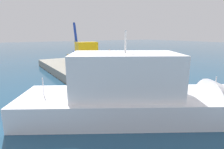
% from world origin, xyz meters
% --- Properties ---
extents(ground, '(200.00, 200.00, 0.00)m').
position_xyz_m(ground, '(0.00, 0.00, 0.00)').
color(ground, navy).
extents(dock, '(12.63, 7.07, 0.89)m').
position_xyz_m(dock, '(-6.30, 0.00, 0.45)').
color(dock, gray).
rests_on(dock, ground).
extents(crane_truck, '(7.93, 3.25, 5.45)m').
position_xyz_m(crane_truck, '(-5.54, 0.61, 2.25)').
color(crane_truck, orange).
rests_on(crane_truck, dock).
extents(dock_worker, '(0.34, 0.34, 1.88)m').
position_xyz_m(dock_worker, '(-3.27, 3.13, 1.86)').
color(dock_worker, '#3E3E3E').
rests_on(dock_worker, dock).
extents(salvaged_car, '(4.66, 3.83, 2.82)m').
position_xyz_m(salvaged_car, '(1.12, 1.42, 0.66)').
color(salvaged_car, silver).
rests_on(salvaged_car, ground).
extents(moored_yacht, '(11.22, 15.09, 6.61)m').
position_xyz_m(moored_yacht, '(9.35, -0.74, 0.62)').
color(moored_yacht, white).
rests_on(moored_yacht, ground).
extents(piling_near, '(0.37, 0.37, 2.00)m').
position_xyz_m(piling_near, '(0.48, -2.11, 1.00)').
color(piling_near, brown).
rests_on(piling_near, ground).
extents(piling_mid, '(0.29, 0.29, 1.60)m').
position_xyz_m(piling_mid, '(0.58, 0.08, 0.80)').
color(piling_mid, brown).
rests_on(piling_mid, ground).
extents(piling_far, '(0.33, 0.33, 1.98)m').
position_xyz_m(piling_far, '(0.53, 2.42, 0.99)').
color(piling_far, brown).
rests_on(piling_far, ground).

